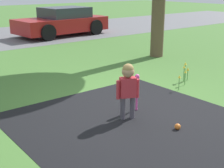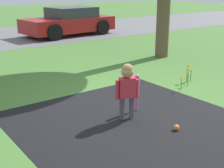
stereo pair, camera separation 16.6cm
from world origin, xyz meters
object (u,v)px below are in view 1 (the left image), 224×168
Objects in this scene: child at (128,84)px; baseball_bat at (137,87)px; parked_car at (62,22)px; sports_ball at (178,127)px.

child is 0.44m from baseball_bat.
parked_car is (3.31, 8.26, 0.15)m from baseball_bat.
sports_ball is (0.32, -0.77, -0.55)m from child.
parked_car is at bearing 91.77° from child.
parked_car is at bearing 68.15° from baseball_bat.
baseball_bat is 1.02m from sports_ball.
parked_car reaches higher than baseball_bat.
child is at bearing 62.24° from parked_car.
sports_ball is 0.02× the size of parked_car.
parked_car reaches higher than sports_ball.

